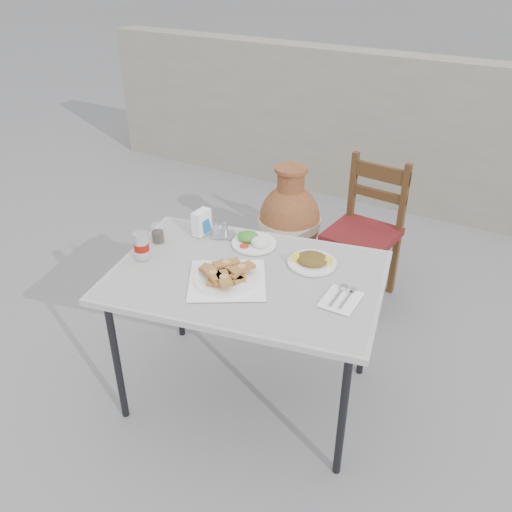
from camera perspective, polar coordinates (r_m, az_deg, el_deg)
The scene contains 13 objects.
ground at distance 2.75m, azimuth 1.75°, elevation -14.98°, with size 80.00×80.00×0.00m, color slate.
cafe_table at distance 2.37m, azimuth -0.97°, elevation -2.83°, with size 1.30×1.01×0.71m.
pide_plate at distance 2.28m, azimuth -3.06°, elevation -1.94°, with size 0.44×0.44×0.07m.
salad_rice_plate at distance 2.55m, azimuth -0.25°, elevation 1.61°, with size 0.21×0.21×0.05m.
salad_chopped_plate at distance 2.41m, azimuth 5.92°, elevation -0.47°, with size 0.22×0.22×0.05m.
soda_can at distance 2.48m, azimuth -11.97°, elevation 1.09°, with size 0.07×0.07×0.12m.
cola_glass at distance 2.61m, azimuth -10.30°, elevation 2.29°, with size 0.06×0.06×0.09m.
napkin_holder at distance 2.64m, azimuth -5.75°, elevation 3.55°, with size 0.07×0.10×0.12m.
condiment_caddy at distance 2.63m, azimuth -3.54°, elevation 2.59°, with size 0.12×0.11×0.07m.
cutlery_napkin at distance 2.21m, azimuth 9.00°, elevation -4.33°, with size 0.14×0.19×0.01m.
chair at distance 3.30m, azimuth 11.39°, elevation 2.67°, with size 0.42×0.42×0.86m.
terracotta_urn at distance 3.58m, azimuth 3.54°, elevation 3.58°, with size 0.41×0.41×0.72m.
back_wall at distance 4.50m, azimuth 17.67°, elevation 11.70°, with size 6.00×0.25×1.20m, color gray.
Camera 1 is at (0.89, -1.70, 1.97)m, focal length 38.00 mm.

